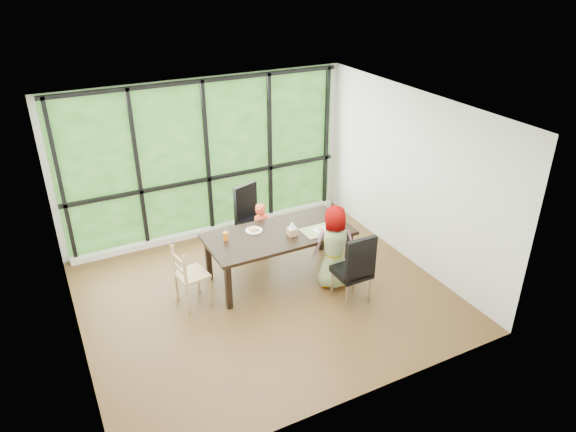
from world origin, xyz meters
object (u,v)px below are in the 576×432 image
object	(u,v)px
plate_far	(254,231)
tissue_box	(292,232)
chair_interior_leather	(352,267)
plate_near	(321,230)
chair_window_leather	(254,218)
white_mug	(332,215)
orange_cup	(226,236)
dining_table	(279,255)
child_toddler	(262,232)
child_older	(336,247)
chair_end_beech	(192,275)
green_cup	(338,224)

from	to	relation	value
plate_far	tissue_box	distance (m)	0.58
chair_interior_leather	plate_near	size ratio (longest dim) A/B	4.72
chair_window_leather	white_mug	world-z (taller)	chair_window_leather
orange_cup	tissue_box	world-z (taller)	orange_cup
dining_table	plate_near	xyz separation A→B (m)	(0.59, -0.22, 0.38)
child_toddler	orange_cup	distance (m)	0.95
chair_interior_leather	tissue_box	bearing A→B (deg)	-60.39
child_toddler	child_older	size ratio (longest dim) A/B	0.75
child_older	orange_cup	world-z (taller)	child_older
white_mug	chair_interior_leather	bearing A→B (deg)	-106.92
child_toddler	tissue_box	distance (m)	0.84
chair_interior_leather	chair_end_beech	xyz separation A→B (m)	(-2.00, 0.97, -0.09)
dining_table	chair_window_leather	world-z (taller)	chair_window_leather
child_toddler	green_cup	xyz separation A→B (m)	(0.85, -0.88, 0.34)
green_cup	child_older	bearing A→B (deg)	-125.12
plate_far	dining_table	bearing A→B (deg)	-35.91
green_cup	child_toddler	bearing A→B (deg)	133.94
chair_window_leather	white_mug	size ratio (longest dim) A/B	14.42
chair_interior_leather	plate_near	bearing A→B (deg)	-87.14
plate_far	plate_near	distance (m)	1.00
orange_cup	chair_window_leather	bearing A→B (deg)	45.85
dining_table	chair_window_leather	xyz separation A→B (m)	(0.03, 0.98, 0.17)
dining_table	green_cup	size ratio (longest dim) A/B	16.22
child_older	tissue_box	xyz separation A→B (m)	(-0.49, 0.42, 0.17)
plate_near	chair_interior_leather	bearing A→B (deg)	-87.03
chair_window_leather	tissue_box	distance (m)	1.16
chair_window_leather	child_toddler	distance (m)	0.37
child_toddler	white_mug	distance (m)	1.14
dining_table	tissue_box	bearing A→B (deg)	-45.54
chair_end_beech	child_toddler	distance (m)	1.51
child_toddler	orange_cup	size ratio (longest dim) A/B	7.75
child_toddler	child_older	world-z (taller)	child_older
chair_interior_leather	white_mug	xyz separation A→B (m)	(0.33, 1.07, 0.25)
chair_interior_leather	tissue_box	distance (m)	1.02
chair_end_beech	plate_far	bearing A→B (deg)	-85.38
chair_end_beech	green_cup	distance (m)	2.26
chair_interior_leather	plate_far	distance (m)	1.56
plate_far	tissue_box	xyz separation A→B (m)	(0.45, -0.37, 0.05)
child_toddler	plate_far	bearing A→B (deg)	-136.49
dining_table	tissue_box	distance (m)	0.48
tissue_box	dining_table	bearing A→B (deg)	134.46
chair_window_leather	chair_end_beech	size ratio (longest dim) A/B	1.20
child_older	chair_end_beech	bearing A→B (deg)	5.60
child_toddler	green_cup	size ratio (longest dim) A/B	7.18
chair_window_leather	child_older	distance (m)	1.67
plate_near	white_mug	size ratio (longest dim) A/B	3.06
child_older	plate_far	bearing A→B (deg)	-19.56
child_toddler	orange_cup	bearing A→B (deg)	-158.05
chair_interior_leather	chair_end_beech	bearing A→B (deg)	-25.87
dining_table	plate_near	bearing A→B (deg)	-20.12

